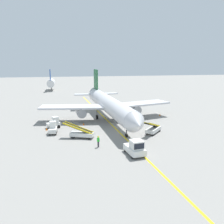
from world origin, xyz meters
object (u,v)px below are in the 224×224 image
(pushback_tug, at_px, (135,148))
(belt_loader_forward_hold, at_px, (81,133))
(safety_cone_nose_right, at_px, (70,125))
(safety_cone_wingtip_left, at_px, (84,124))
(safety_cone_wingtip_right, at_px, (160,115))
(baggage_tug_near_wing, at_px, (54,123))
(baggage_tug_by_cargo_door, at_px, (53,128))
(safety_cone_nose_left, at_px, (47,129))
(airliner, at_px, (109,104))
(belt_loader_aft_hold, at_px, (153,129))
(ground_crew_marshaller, at_px, (98,141))

(pushback_tug, bearing_deg, belt_loader_forward_hold, 126.48)
(pushback_tug, relative_size, safety_cone_nose_right, 8.68)
(safety_cone_wingtip_left, distance_m, safety_cone_wingtip_right, 18.47)
(baggage_tug_near_wing, relative_size, safety_cone_nose_right, 6.09)
(baggage_tug_by_cargo_door, relative_size, safety_cone_nose_left, 5.60)
(airliner, bearing_deg, belt_loader_aft_hold, -61.00)
(belt_loader_forward_hold, bearing_deg, safety_cone_nose_left, 136.31)
(belt_loader_forward_hold, bearing_deg, safety_cone_wingtip_left, 82.86)
(baggage_tug_by_cargo_door, bearing_deg, airliner, 34.20)
(baggage_tug_near_wing, distance_m, safety_cone_nose_right, 2.99)
(belt_loader_forward_hold, xyz_separation_m, safety_cone_wingtip_right, (18.77, 12.86, -0.56))
(baggage_tug_near_wing, xyz_separation_m, belt_loader_aft_hold, (17.02, -6.72, -0.15))
(baggage_tug_near_wing, relative_size, ground_crew_marshaller, 1.58)
(belt_loader_forward_hold, relative_size, ground_crew_marshaller, 3.01)
(pushback_tug, height_order, baggage_tug_near_wing, pushback_tug)
(safety_cone_wingtip_left, bearing_deg, belt_loader_aft_hold, -33.61)
(baggage_tug_near_wing, height_order, safety_cone_nose_left, baggage_tug_near_wing)
(airliner, bearing_deg, pushback_tug, -89.92)
(safety_cone_nose_left, bearing_deg, baggage_tug_near_wing, 45.46)
(pushback_tug, bearing_deg, safety_cone_wingtip_right, 60.64)
(baggage_tug_by_cargo_door, xyz_separation_m, safety_cone_nose_right, (2.98, 3.95, -0.71))
(belt_loader_forward_hold, height_order, safety_cone_nose_left, belt_loader_forward_hold)
(baggage_tug_near_wing, distance_m, belt_loader_forward_hold, 8.34)
(belt_loader_aft_hold, distance_m, safety_cone_nose_left, 19.12)
(belt_loader_aft_hold, relative_size, safety_cone_wingtip_left, 10.30)
(pushback_tug, xyz_separation_m, safety_cone_wingtip_left, (-5.57, 16.75, -0.77))
(belt_loader_aft_hold, relative_size, safety_cone_wingtip_right, 10.30)
(baggage_tug_near_wing, relative_size, belt_loader_forward_hold, 0.52)
(ground_crew_marshaller, xyz_separation_m, safety_cone_nose_left, (-8.03, 10.49, -0.69))
(airliner, xyz_separation_m, baggage_tug_near_wing, (-11.09, -3.97, -2.49))
(pushback_tug, height_order, baggage_tug_by_cargo_door, pushback_tug)
(pushback_tug, xyz_separation_m, ground_crew_marshaller, (-4.42, 4.00, -0.08))
(baggage_tug_by_cargo_door, relative_size, safety_cone_nose_right, 5.60)
(belt_loader_forward_hold, relative_size, safety_cone_wingtip_left, 11.64)
(pushback_tug, xyz_separation_m, baggage_tug_near_wing, (-11.12, 15.84, -0.07))
(baggage_tug_near_wing, bearing_deg, belt_loader_forward_hold, -56.83)
(baggage_tug_by_cargo_door, xyz_separation_m, safety_cone_nose_left, (-1.24, 2.28, -0.71))
(baggage_tug_near_wing, bearing_deg, safety_cone_wingtip_right, 14.14)
(baggage_tug_near_wing, relative_size, safety_cone_wingtip_left, 6.09)
(airliner, bearing_deg, safety_cone_nose_left, -156.81)
(airliner, xyz_separation_m, safety_cone_wingtip_left, (-5.54, -3.07, -3.20))
(belt_loader_aft_hold, bearing_deg, safety_cone_wingtip_right, 63.36)
(safety_cone_nose_left, xyz_separation_m, safety_cone_wingtip_left, (6.88, 2.25, 0.00))
(ground_crew_marshaller, xyz_separation_m, safety_cone_wingtip_right, (16.63, 17.72, -0.69))
(airliner, relative_size, belt_loader_aft_hold, 7.80)
(belt_loader_aft_hold, bearing_deg, safety_cone_wingtip_left, 146.39)
(airliner, relative_size, safety_cone_nose_left, 80.31)
(airliner, xyz_separation_m, safety_cone_wingtip_right, (12.24, 1.91, -3.20))
(safety_cone_wingtip_left, bearing_deg, baggage_tug_near_wing, -170.77)
(airliner, relative_size, safety_cone_nose_right, 80.31)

